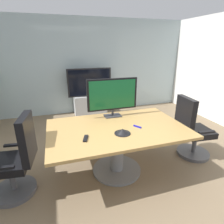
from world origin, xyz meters
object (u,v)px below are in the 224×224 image
office_chair_left (17,163)px  office_chair_right (191,132)px  remote_control (86,138)px  tv_monitor (113,95)px  wall_display_unit (90,99)px  conference_table (117,138)px  conference_phone (122,131)px

office_chair_left → office_chair_right: 2.75m
office_chair_left → remote_control: (0.87, -0.18, 0.30)m
tv_monitor → remote_control: bearing=-130.6°
remote_control → office_chair_left: bearing=-174.1°
office_chair_right → remote_control: office_chair_right is taller
office_chair_left → wall_display_unit: bearing=157.5°
conference_table → office_chair_left: (-1.37, -0.04, -0.12)m
office_chair_left → wall_display_unit: wall_display_unit is taller
tv_monitor → remote_control: tv_monitor is taller
conference_table → tv_monitor: bearing=80.9°
office_chair_right → tv_monitor: tv_monitor is taller
office_chair_left → tv_monitor: size_ratio=1.30×
office_chair_left → conference_phone: bearing=89.2°
wall_display_unit → remote_control: 2.94m
conference_phone → office_chair_right: bearing=9.4°
tv_monitor → wall_display_unit: (0.03, 2.18, -0.67)m
remote_control → office_chair_right: bearing=24.3°
conference_table → wall_display_unit: wall_display_unit is taller
office_chair_left → office_chair_right: (2.75, 0.05, 0.00)m
office_chair_right → conference_phone: 1.43m
conference_table → wall_display_unit: (0.11, 2.64, -0.13)m
conference_table → tv_monitor: (0.07, 0.45, 0.54)m
office_chair_left → tv_monitor: tv_monitor is taller
conference_phone → conference_table: bearing=90.4°
conference_table → office_chair_left: bearing=-178.3°
conference_table → conference_phone: (0.00, -0.22, 0.21)m
conference_table → office_chair_left: office_chair_left is taller
conference_table → wall_display_unit: size_ratio=1.51×
tv_monitor → conference_phone: tv_monitor is taller
office_chair_left → remote_control: 0.94m
office_chair_right → conference_phone: bearing=105.0°
wall_display_unit → remote_control: bearing=-102.1°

